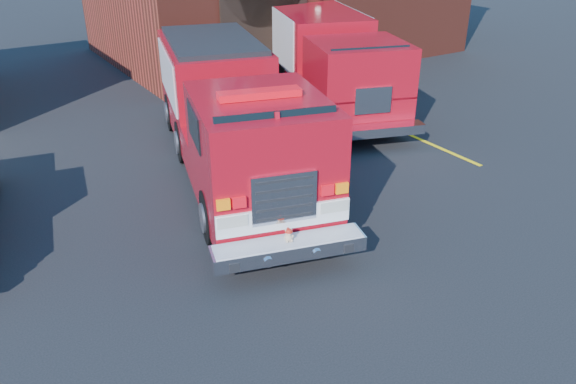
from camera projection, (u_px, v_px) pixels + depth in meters
ground at (258, 225)px, 12.07m from camera, size 100.00×100.00×0.00m
parking_stripe_near at (439, 148)px, 15.93m from camera, size 0.12×3.00×0.01m
parking_stripe_mid at (371, 118)px, 18.19m from camera, size 0.12×3.00×0.01m
parking_stripe_far at (317, 95)px, 20.45m from camera, size 0.12×3.00×0.01m
fire_engine at (231, 114)px, 13.85m from camera, size 5.17×10.03×2.98m
secondary_truck at (326, 57)px, 19.03m from camera, size 5.50×9.37×2.91m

